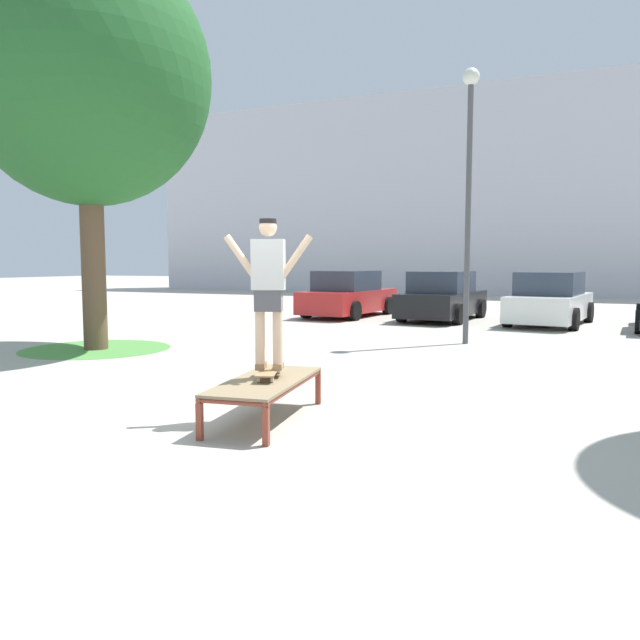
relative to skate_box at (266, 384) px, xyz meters
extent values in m
plane|color=#B2AA9E|center=(-0.03, 0.24, -0.41)|extent=(120.00, 120.00, 0.00)
cube|color=silver|center=(-3.63, 30.03, 5.22)|extent=(38.65, 4.00, 11.27)
cube|color=brown|center=(-0.48, 0.86, -0.22)|extent=(0.07, 0.07, 0.38)
cube|color=brown|center=(0.21, 0.96, -0.22)|extent=(0.07, 0.07, 0.38)
cube|color=brown|center=(-0.21, -0.96, -0.22)|extent=(0.07, 0.07, 0.38)
cube|color=brown|center=(0.48, -0.86, -0.22)|extent=(0.07, 0.07, 0.38)
cylinder|color=brown|center=(-0.35, -0.05, -0.01)|extent=(0.32, 1.89, 0.05)
cylinder|color=brown|center=(0.35, 0.05, -0.01)|extent=(0.32, 1.89, 0.05)
cylinder|color=brown|center=(-0.13, 0.91, -0.01)|extent=(0.76, 0.16, 0.05)
cylinder|color=brown|center=(0.13, -0.91, -0.01)|extent=(0.76, 0.16, 0.05)
cube|color=#847051|center=(0.00, 0.00, 0.03)|extent=(1.02, 1.99, 0.03)
cube|color=#9E754C|center=(-0.02, 0.12, 0.13)|extent=(0.46, 0.82, 0.02)
cylinder|color=silver|center=(-0.18, 0.35, 0.07)|extent=(0.05, 0.06, 0.06)
cylinder|color=silver|center=(-0.04, 0.40, 0.07)|extent=(0.05, 0.06, 0.06)
cylinder|color=silver|center=(0.01, -0.17, 0.07)|extent=(0.05, 0.06, 0.06)
cylinder|color=silver|center=(0.15, -0.12, 0.07)|extent=(0.05, 0.06, 0.06)
cylinder|color=beige|center=(-0.11, 0.08, 0.55)|extent=(0.11, 0.11, 0.82)
cube|color=#99704C|center=(-0.13, 0.13, 0.17)|extent=(0.18, 0.26, 0.07)
cylinder|color=beige|center=(0.08, 0.15, 0.55)|extent=(0.11, 0.11, 0.82)
cube|color=#99704C|center=(0.06, 0.20, 0.17)|extent=(0.18, 0.26, 0.07)
cube|color=#4C4C51|center=(-0.02, 0.12, 0.92)|extent=(0.35, 0.29, 0.24)
cube|color=silver|center=(-0.02, 0.12, 1.32)|extent=(0.41, 0.33, 0.56)
cylinder|color=beige|center=(-0.30, 0.01, 1.40)|extent=(0.40, 0.21, 0.52)
cylinder|color=beige|center=(0.26, 0.22, 1.40)|extent=(0.40, 0.21, 0.52)
sphere|color=beige|center=(-0.02, 0.12, 1.73)|extent=(0.20, 0.20, 0.20)
cylinder|color=black|center=(-0.02, 0.12, 1.80)|extent=(0.19, 0.19, 0.05)
cylinder|color=brown|center=(-5.95, 3.62, 1.27)|extent=(0.47, 0.47, 3.37)
ellipsoid|color=#235B28|center=(-5.95, 3.62, 5.02)|extent=(4.84, 4.84, 5.08)
cylinder|color=#519342|center=(-5.95, 3.62, -0.41)|extent=(2.96, 2.96, 0.01)
cube|color=red|center=(-4.04, 12.96, 0.10)|extent=(2.08, 4.34, 0.70)
cube|color=#2D3847|center=(-4.06, 12.81, 0.77)|extent=(1.75, 2.23, 0.64)
cylinder|color=black|center=(-4.77, 14.33, -0.11)|extent=(0.27, 0.62, 0.60)
cylinder|color=black|center=(-3.08, 14.18, -0.11)|extent=(0.27, 0.62, 0.60)
cylinder|color=black|center=(-5.01, 11.74, -0.11)|extent=(0.27, 0.62, 0.60)
cylinder|color=black|center=(-3.32, 11.59, -0.11)|extent=(0.27, 0.62, 0.60)
cube|color=black|center=(-0.92, 12.96, 0.10)|extent=(2.03, 4.32, 0.70)
cube|color=#2D3847|center=(-0.93, 12.81, 0.77)|extent=(1.72, 2.22, 0.64)
cylinder|color=black|center=(-1.66, 14.32, -0.11)|extent=(0.27, 0.62, 0.60)
cylinder|color=black|center=(0.03, 14.19, -0.11)|extent=(0.27, 0.62, 0.60)
cylinder|color=black|center=(-1.87, 11.72, -0.11)|extent=(0.27, 0.62, 0.60)
cylinder|color=black|center=(-0.17, 11.59, -0.11)|extent=(0.27, 0.62, 0.60)
cube|color=silver|center=(2.21, 12.69, 0.10)|extent=(2.22, 4.38, 0.70)
cube|color=#2D3847|center=(2.19, 12.55, 0.77)|extent=(1.82, 2.28, 0.64)
cylinder|color=black|center=(1.53, 14.09, -0.11)|extent=(0.30, 0.62, 0.60)
cylinder|color=black|center=(3.22, 13.88, -0.11)|extent=(0.30, 0.62, 0.60)
cylinder|color=black|center=(1.20, 11.51, -0.11)|extent=(0.30, 0.62, 0.60)
cylinder|color=black|center=(2.88, 11.29, -0.11)|extent=(0.30, 0.62, 0.60)
cylinder|color=black|center=(4.57, 13.76, -0.11)|extent=(0.26, 0.61, 0.60)
cylinder|color=black|center=(4.40, 11.16, -0.11)|extent=(0.26, 0.61, 0.60)
cylinder|color=#4C4C51|center=(0.80, 7.53, 2.34)|extent=(0.12, 0.12, 5.50)
sphere|color=silver|center=(0.80, 7.53, 5.24)|extent=(0.36, 0.36, 0.36)
camera|label=1|loc=(3.30, -5.94, 1.34)|focal=34.58mm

